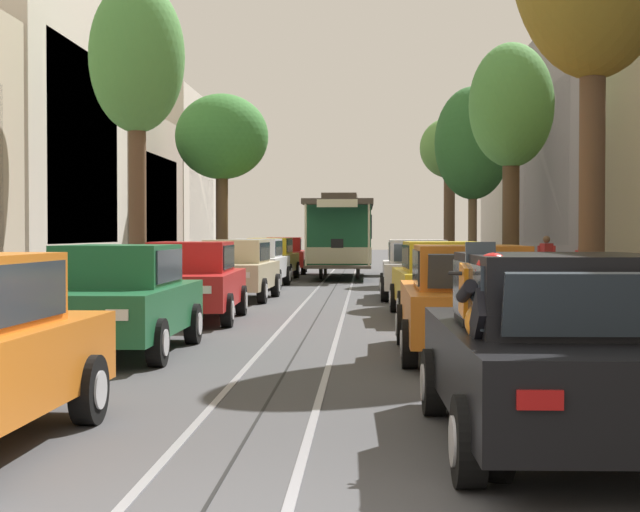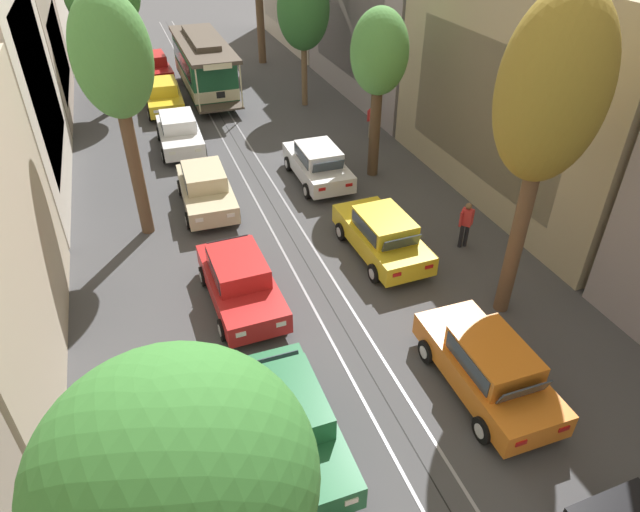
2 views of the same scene
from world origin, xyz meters
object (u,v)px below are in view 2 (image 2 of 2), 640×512
parked_car_red_mid_left (240,281)px  cable_car_trolley (204,64)px  street_tree_kerb_left_near (179,488)px  street_tree_kerb_right_fourth (303,10)px  parked_car_white_fourth_right (318,164)px  street_tree_kerb_right_mid (379,56)px  pedestrian_on_left_pavement (466,222)px  parked_car_yellow_mid_right (382,235)px  fire_hydrant (230,463)px  parked_car_beige_fourth_left (206,189)px  street_tree_kerb_right_second (552,95)px  parked_car_red_far_left (154,67)px  parked_car_orange_second_right (488,366)px  parked_car_white_fifth_left (179,132)px  pedestrian_on_right_pavement (372,118)px  street_tree_kerb_left_second (113,62)px  parked_car_green_second_left (290,421)px  parked_car_yellow_sixth_left (164,96)px

parked_car_red_mid_left → cable_car_trolley: cable_car_trolley is taller
street_tree_kerb_left_near → street_tree_kerb_right_fourth: 26.77m
parked_car_white_fourth_right → street_tree_kerb_right_mid: 4.87m
street_tree_kerb_right_fourth → street_tree_kerb_right_mid: bearing=-90.0°
street_tree_kerb_right_fourth → pedestrian_on_left_pavement: size_ratio=4.10×
parked_car_yellow_mid_right → fire_hydrant: bearing=-135.1°
fire_hydrant → parked_car_red_mid_left: bearing=74.7°
parked_car_beige_fourth_left → street_tree_kerb_right_fourth: street_tree_kerb_right_fourth is taller
parked_car_yellow_mid_right → street_tree_kerb_right_second: 7.20m
parked_car_red_far_left → street_tree_kerb_right_mid: 18.80m
street_tree_kerb_right_second → street_tree_kerb_right_mid: size_ratio=1.32×
parked_car_red_far_left → street_tree_kerb_right_fourth: size_ratio=0.63×
parked_car_orange_second_right → street_tree_kerb_right_mid: street_tree_kerb_right_mid is taller
parked_car_white_fifth_left → pedestrian_on_left_pavement: bearing=-55.7°
pedestrian_on_left_pavement → fire_hydrant: size_ratio=2.04×
pedestrian_on_right_pavement → parked_car_red_mid_left: bearing=-130.7°
parked_car_yellow_mid_right → street_tree_kerb_left_near: (-7.52, -9.90, 4.09)m
street_tree_kerb_right_mid → pedestrian_on_left_pavement: street_tree_kerb_right_mid is taller
parked_car_beige_fourth_left → street_tree_kerb_left_second: (-2.38, -1.03, 5.26)m
parked_car_white_fourth_right → parked_car_white_fifth_left: bearing=132.6°
parked_car_orange_second_right → street_tree_kerb_right_second: (2.30, 2.55, 5.70)m
street_tree_kerb_left_second → cable_car_trolley: bearing=71.9°
street_tree_kerb_right_fourth → street_tree_kerb_right_second: bearing=-90.2°
street_tree_kerb_left_second → street_tree_kerb_right_fourth: street_tree_kerb_left_second is taller
parked_car_red_far_left → parked_car_orange_second_right: 29.29m
parked_car_red_mid_left → parked_car_red_far_left: (-0.10, 23.41, 0.00)m
street_tree_kerb_right_mid → fire_hydrant: 15.89m
parked_car_orange_second_right → parked_car_yellow_mid_right: size_ratio=0.99×
pedestrian_on_left_pavement → street_tree_kerb_left_second: bearing=155.2°
street_tree_kerb_right_mid → cable_car_trolley: street_tree_kerb_right_mid is taller
pedestrian_on_left_pavement → parked_car_red_far_left: bearing=109.3°
parked_car_red_far_left → street_tree_kerb_left_near: (-2.35, -32.41, 4.09)m
street_tree_kerb_right_fourth → pedestrian_on_right_pavement: street_tree_kerb_right_fourth is taller
cable_car_trolley → street_tree_kerb_right_second: bearing=-78.1°
parked_car_red_far_left → pedestrian_on_right_pavement: (9.06, -13.01, 0.15)m
street_tree_kerb_right_second → parked_car_white_fifth_left: bearing=116.0°
parked_car_red_far_left → parked_car_orange_second_right: bearing=-80.1°
parked_car_white_fifth_left → pedestrian_on_left_pavement: size_ratio=2.56×
street_tree_kerb_left_near → street_tree_kerb_right_second: size_ratio=0.75×
parked_car_white_fifth_left → parked_car_orange_second_right: 18.35m
parked_car_green_second_left → street_tree_kerb_right_second: (7.37, 2.47, 5.70)m
parked_car_yellow_mid_right → street_tree_kerb_right_fourth: bearing=81.4°
cable_car_trolley → parked_car_yellow_sixth_left: bearing=-141.1°
parked_car_green_second_left → pedestrian_on_left_pavement: size_ratio=2.55×
parked_car_white_fourth_right → pedestrian_on_right_pavement: 5.43m
parked_car_white_fourth_right → parked_car_orange_second_right: bearing=-89.6°
parked_car_beige_fourth_left → street_tree_kerb_right_mid: 8.39m
cable_car_trolley → street_tree_kerb_right_fourth: bearing=-38.7°
parked_car_yellow_mid_right → parked_car_yellow_sixth_left: bearing=107.3°
parked_car_white_fifth_left → fire_hydrant: 17.96m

